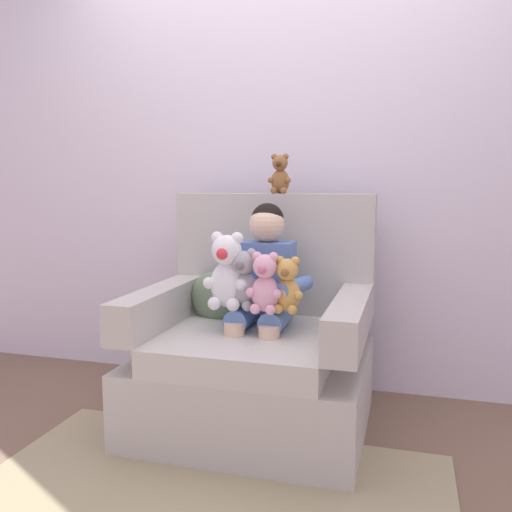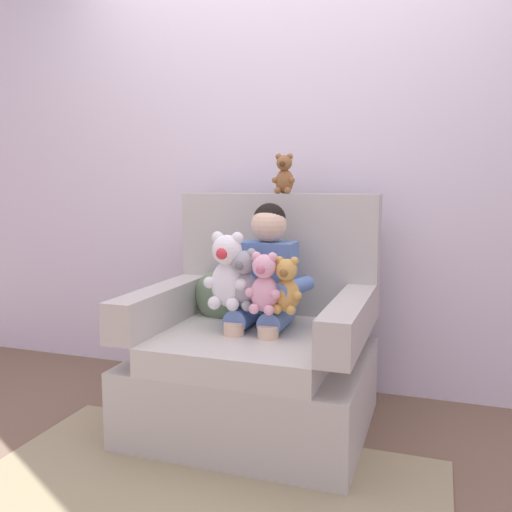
{
  "view_description": "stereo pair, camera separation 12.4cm",
  "coord_description": "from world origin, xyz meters",
  "views": [
    {
      "loc": [
        0.68,
        -2.34,
        1.14
      ],
      "look_at": [
        0.03,
        -0.05,
        0.83
      ],
      "focal_mm": 37.89,
      "sensor_mm": 36.0,
      "label": 1
    },
    {
      "loc": [
        0.8,
        -2.31,
        1.14
      ],
      "look_at": [
        0.03,
        -0.05,
        0.83
      ],
      "focal_mm": 37.89,
      "sensor_mm": 36.0,
      "label": 2
    }
  ],
  "objects": [
    {
      "name": "back_wall",
      "position": [
        0.0,
        0.67,
        1.3
      ],
      "size": [
        6.0,
        0.1,
        2.6
      ],
      "primitive_type": "cube",
      "color": "silver",
      "rests_on": "ground"
    },
    {
      "name": "plush_brown_on_backrest",
      "position": [
        0.03,
        0.38,
        1.19
      ],
      "size": [
        0.12,
        0.1,
        0.21
      ],
      "rotation": [
        0.0,
        0.0,
        0.01
      ],
      "color": "brown",
      "rests_on": "armchair"
    },
    {
      "name": "seated_child",
      "position": [
        0.03,
        0.07,
        0.69
      ],
      "size": [
        0.45,
        0.39,
        0.82
      ],
      "rotation": [
        0.0,
        0.0,
        -0.04
      ],
      "color": "#597AB7",
      "rests_on": "armchair"
    },
    {
      "name": "plush_pink",
      "position": [
        0.08,
        -0.1,
        0.71
      ],
      "size": [
        0.16,
        0.13,
        0.27
      ],
      "rotation": [
        0.0,
        0.0,
        0.35
      ],
      "color": "#EAA8BC",
      "rests_on": "armchair"
    },
    {
      "name": "plush_grey",
      "position": [
        -0.03,
        -0.06,
        0.71
      ],
      "size": [
        0.16,
        0.13,
        0.28
      ],
      "rotation": [
        0.0,
        0.0,
        0.24
      ],
      "color": "#9E9EA3",
      "rests_on": "armchair"
    },
    {
      "name": "plush_white",
      "position": [
        -0.11,
        -0.06,
        0.75
      ],
      "size": [
        0.21,
        0.17,
        0.35
      ],
      "rotation": [
        0.0,
        0.0,
        0.24
      ],
      "color": "white",
      "rests_on": "armchair"
    },
    {
      "name": "floor_rug",
      "position": [
        0.0,
        -0.7,
        0.01
      ],
      "size": [
        1.78,
        1.25,
        0.01
      ],
      "primitive_type": "cube",
      "color": "#998C66",
      "rests_on": "ground"
    },
    {
      "name": "throw_pillow",
      "position": [
        -0.26,
        0.17,
        0.58
      ],
      "size": [
        0.28,
        0.17,
        0.26
      ],
      "primitive_type": "ellipsoid",
      "rotation": [
        0.0,
        0.0,
        -0.22
      ],
      "color": "slate",
      "rests_on": "armchair"
    },
    {
      "name": "plush_honey",
      "position": [
        0.17,
        -0.07,
        0.7
      ],
      "size": [
        0.15,
        0.12,
        0.25
      ],
      "rotation": [
        0.0,
        0.0,
        0.23
      ],
      "color": "gold",
      "rests_on": "armchair"
    },
    {
      "name": "armchair",
      "position": [
        0.0,
        0.05,
        0.34
      ],
      "size": [
        1.04,
        0.91,
        1.1
      ],
      "color": "#BCB7AD",
      "rests_on": "ground"
    },
    {
      "name": "ground_plane",
      "position": [
        0.0,
        0.0,
        0.0
      ],
      "size": [
        8.0,
        8.0,
        0.0
      ],
      "primitive_type": "plane",
      "color": "brown"
    }
  ]
}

